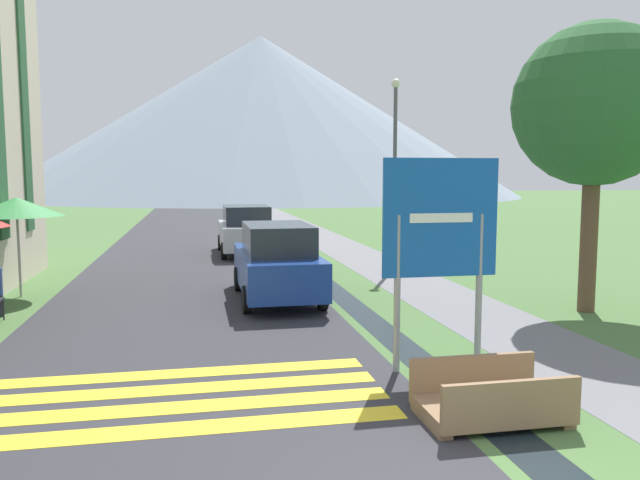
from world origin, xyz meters
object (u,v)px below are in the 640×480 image
streetlamp (395,159)px  road_sign (440,235)px  parked_car_near (277,262)px  cafe_umbrella_rear_green (17,207)px  tree_by_path (595,106)px  parked_car_far (246,230)px  footbridge (490,401)px

streetlamp → road_sign: bearing=-104.4°
parked_car_near → cafe_umbrella_rear_green: 6.41m
road_sign → tree_by_path: 6.17m
tree_by_path → cafe_umbrella_rear_green: bearing=161.6°
parked_car_near → parked_car_far: same height
parked_car_far → cafe_umbrella_rear_green: cafe_umbrella_rear_green is taller
footbridge → cafe_umbrella_rear_green: (-7.67, 9.31, 1.97)m
parked_car_near → cafe_umbrella_rear_green: bearing=165.3°
parked_car_near → footbridge: bearing=-78.3°
road_sign → parked_car_far: (-1.73, 14.48, -1.16)m
footbridge → parked_car_far: (-1.62, 16.44, 0.69)m
parked_car_far → streetlamp: size_ratio=0.75×
parked_car_near → road_sign: bearing=-73.4°
road_sign → parked_car_far: size_ratio=0.73×
footbridge → road_sign: bearing=86.7°
footbridge → cafe_umbrella_rear_green: cafe_umbrella_rear_green is taller
parked_car_far → streetlamp: (4.28, -4.53, 2.53)m
footbridge → streetlamp: (2.66, 11.90, 3.22)m
parked_car_far → footbridge: bearing=-84.4°
parked_car_near → cafe_umbrella_rear_green: (-6.07, 1.59, 1.28)m
streetlamp → tree_by_path: bearing=-72.1°
parked_car_far → road_sign: bearing=-83.2°
tree_by_path → parked_car_far: bearing=119.8°
footbridge → parked_car_far: 16.53m
road_sign → parked_car_near: road_sign is taller
footbridge → parked_car_far: size_ratio=0.38×
tree_by_path → streetlamp: bearing=107.9°
cafe_umbrella_rear_green → streetlamp: size_ratio=0.41×
cafe_umbrella_rear_green → road_sign: bearing=-43.3°
tree_by_path → footbridge: bearing=-133.1°
footbridge → streetlamp: 12.61m
footbridge → streetlamp: streetlamp is taller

